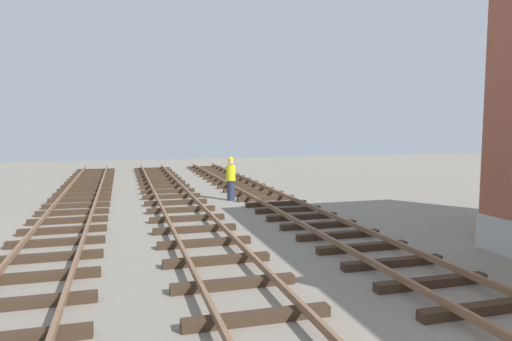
# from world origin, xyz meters

# --- Properties ---
(track_worker_foreground) EXTENTS (0.40, 0.40, 1.87)m
(track_worker_foreground) POSITION_xyz_m (0.02, 16.41, 0.93)
(track_worker_foreground) COLOR #262D4C
(track_worker_foreground) RESTS_ON ground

